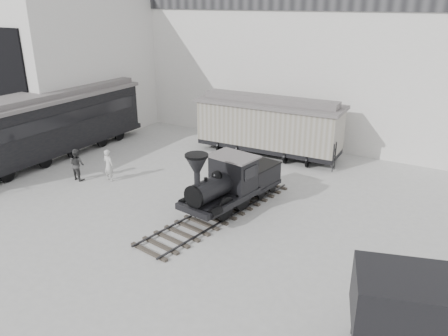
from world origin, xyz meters
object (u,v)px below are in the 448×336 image
Objects in this scene: visitor_a at (109,165)px; visitor_b at (77,164)px; locomotive at (229,185)px; boxcar at (269,125)px; coal_hopper at (402,308)px; passenger_coach at (50,124)px.

visitor_b is (-1.48, -0.70, -0.01)m from visitor_a.
locomotive reaches higher than visitor_a.
boxcar is 10.78m from visitor_b.
visitor_a is 15.59m from coal_hopper.
boxcar is at bearing 32.21° from passenger_coach.
boxcar is 5.27× the size of visitor_b.
locomotive is 1.00× the size of boxcar.
locomotive is 9.60m from coal_hopper.
passenger_coach is 8.06× the size of visitor_a.
passenger_coach is at bearing -8.12° from visitor_a.
visitor_a is 1.01× the size of visitor_b.
passenger_coach is 4.78× the size of coal_hopper.
locomotive is 0.65× the size of passenger_coach.
visitor_a is (-5.19, -7.71, -1.00)m from boxcar.
locomotive is 3.11× the size of coal_hopper.
boxcar reaches higher than locomotive.
visitor_b is (-6.67, -8.41, -1.01)m from boxcar.
boxcar is 0.65× the size of passenger_coach.
coal_hopper is at bearing -25.66° from locomotive.
locomotive is 7.60m from boxcar.
visitor_a is at bearing -168.82° from locomotive.
boxcar is at bearing 110.80° from locomotive.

